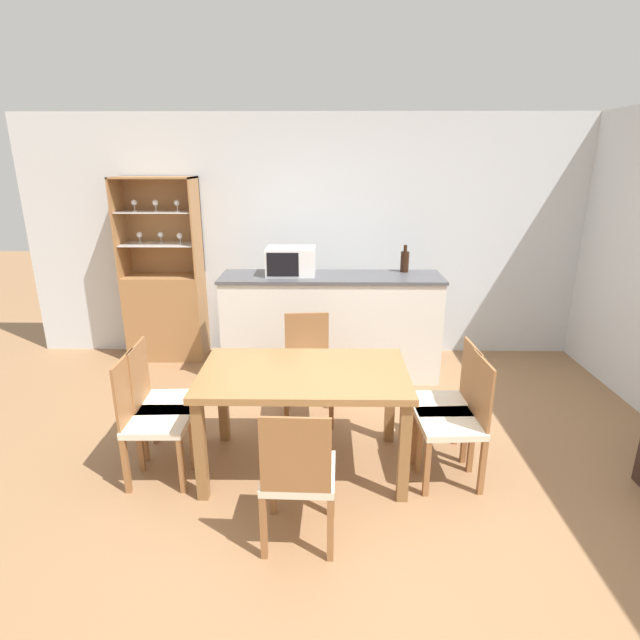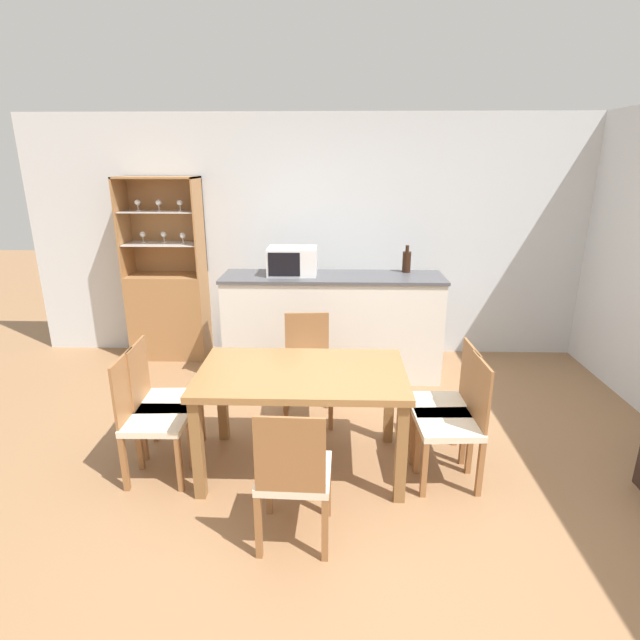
# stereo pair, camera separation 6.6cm
# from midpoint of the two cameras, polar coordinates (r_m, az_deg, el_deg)

# --- Properties ---
(ground_plane) EXTENTS (18.00, 18.00, 0.00)m
(ground_plane) POSITION_cam_midpoint_polar(r_m,az_deg,el_deg) (3.46, 3.04, -19.34)
(ground_plane) COLOR #936B47
(wall_back) EXTENTS (6.80, 0.06, 2.55)m
(wall_back) POSITION_cam_midpoint_polar(r_m,az_deg,el_deg) (5.45, 2.19, 9.25)
(wall_back) COLOR silver
(wall_back) RESTS_ON ground_plane
(kitchen_counter) EXTENTS (2.13, 0.56, 1.03)m
(kitchen_counter) POSITION_cam_midpoint_polar(r_m,az_deg,el_deg) (4.95, 0.88, -0.69)
(kitchen_counter) COLOR silver
(kitchen_counter) RESTS_ON ground_plane
(display_cabinet) EXTENTS (0.81, 0.39, 1.93)m
(display_cabinet) POSITION_cam_midpoint_polar(r_m,az_deg,el_deg) (5.66, -17.49, 1.63)
(display_cabinet) COLOR #A37042
(display_cabinet) RESTS_ON ground_plane
(dining_table) EXTENTS (1.40, 0.84, 0.74)m
(dining_table) POSITION_cam_midpoint_polar(r_m,az_deg,el_deg) (3.41, -2.41, -7.34)
(dining_table) COLOR olive
(dining_table) RESTS_ON ground_plane
(dining_chair_side_left_near) EXTENTS (0.41, 0.41, 0.88)m
(dining_chair_side_left_near) POSITION_cam_midpoint_polar(r_m,az_deg,el_deg) (3.59, -19.20, -10.65)
(dining_chair_side_left_near) COLOR beige
(dining_chair_side_left_near) RESTS_ON ground_plane
(dining_chair_side_right_near) EXTENTS (0.42, 0.42, 0.88)m
(dining_chair_side_right_near) POSITION_cam_midpoint_polar(r_m,az_deg,el_deg) (3.49, 14.77, -11.07)
(dining_chair_side_right_near) COLOR beige
(dining_chair_side_right_near) RESTS_ON ground_plane
(dining_chair_side_left_far) EXTENTS (0.42, 0.42, 0.88)m
(dining_chair_side_left_far) POSITION_cam_midpoint_polar(r_m,az_deg,el_deg) (3.80, -17.96, -8.88)
(dining_chair_side_left_far) COLOR beige
(dining_chair_side_left_far) RESTS_ON ground_plane
(dining_chair_head_near) EXTENTS (0.41, 0.41, 0.88)m
(dining_chair_head_near) POSITION_cam_midpoint_polar(r_m,az_deg,el_deg) (2.87, -3.18, -17.28)
(dining_chair_head_near) COLOR beige
(dining_chair_head_near) RESTS_ON ground_plane
(dining_chair_head_far) EXTENTS (0.43, 0.43, 0.88)m
(dining_chair_head_far) POSITION_cam_midpoint_polar(r_m,az_deg,el_deg) (4.16, -1.88, -5.55)
(dining_chair_head_far) COLOR beige
(dining_chair_head_far) RESTS_ON ground_plane
(dining_chair_side_right_far) EXTENTS (0.42, 0.42, 0.88)m
(dining_chair_side_right_far) POSITION_cam_midpoint_polar(r_m,az_deg,el_deg) (3.70, 13.87, -9.21)
(dining_chair_side_right_far) COLOR beige
(dining_chair_side_right_far) RESTS_ON ground_plane
(microwave) EXTENTS (0.46, 0.34, 0.26)m
(microwave) POSITION_cam_midpoint_polar(r_m,az_deg,el_deg) (4.83, -3.75, 6.73)
(microwave) COLOR silver
(microwave) RESTS_ON kitchen_counter
(wine_bottle) EXTENTS (0.08, 0.08, 0.27)m
(wine_bottle) POSITION_cam_midpoint_polar(r_m,az_deg,el_deg) (5.01, 9.28, 6.67)
(wine_bottle) COLOR black
(wine_bottle) RESTS_ON kitchen_counter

